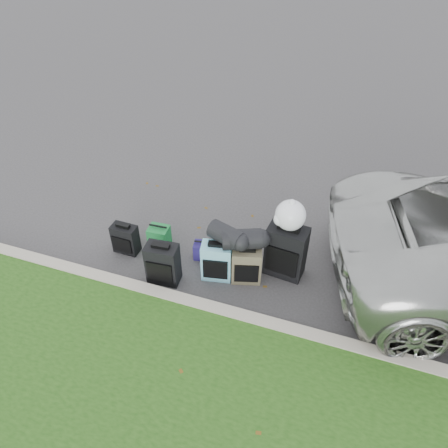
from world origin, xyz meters
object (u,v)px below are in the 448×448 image
(suitcase_large_black_left, at_px, (163,264))
(suitcase_teal, at_px, (217,261))
(suitcase_large_black_right, at_px, (286,251))
(suitcase_olive, at_px, (247,265))
(tote_navy, at_px, (202,250))
(suitcase_small_black, at_px, (126,239))
(tote_green, at_px, (159,237))

(suitcase_large_black_left, height_order, suitcase_teal, suitcase_large_black_left)
(suitcase_large_black_left, distance_m, suitcase_large_black_right, 1.75)
(suitcase_olive, xyz_separation_m, tote_navy, (-0.76, 0.22, -0.15))
(suitcase_small_black, relative_size, suitcase_olive, 0.85)
(suitcase_small_black, distance_m, suitcase_large_black_right, 2.44)
(suitcase_small_black, relative_size, suitcase_teal, 0.79)
(suitcase_olive, bearing_deg, suitcase_teal, 175.26)
(suitcase_olive, bearing_deg, tote_navy, 147.99)
(suitcase_small_black, distance_m, suitcase_olive, 1.92)
(suitcase_large_black_right, height_order, tote_navy, suitcase_large_black_right)
(suitcase_large_black_right, xyz_separation_m, tote_green, (-1.98, -0.07, -0.24))
(suitcase_olive, xyz_separation_m, tote_green, (-1.49, 0.25, -0.11))
(suitcase_small_black, height_order, tote_green, suitcase_small_black)
(suitcase_olive, bearing_deg, suitcase_large_black_left, -176.28)
(tote_green, bearing_deg, suitcase_olive, -12.96)
(tote_green, height_order, tote_navy, tote_green)
(suitcase_large_black_right, bearing_deg, suitcase_olive, -140.83)
(tote_green, bearing_deg, tote_navy, -5.83)
(suitcase_large_black_right, bearing_deg, suitcase_teal, -150.21)
(suitcase_small_black, bearing_deg, suitcase_teal, -1.06)
(suitcase_olive, height_order, tote_green, suitcase_olive)
(suitcase_olive, bearing_deg, suitcase_large_black_right, 17.42)
(suitcase_teal, bearing_deg, suitcase_olive, -0.13)
(suitcase_small_black, bearing_deg, suitcase_large_black_right, 9.25)
(suitcase_large_black_left, height_order, tote_green, suitcase_large_black_left)
(suitcase_large_black_left, relative_size, suitcase_large_black_right, 0.78)
(suitcase_teal, bearing_deg, suitcase_large_black_right, 12.64)
(suitcase_teal, relative_size, tote_navy, 2.22)
(suitcase_olive, relative_size, suitcase_teal, 0.94)
(suitcase_large_black_right, height_order, tote_green, suitcase_large_black_right)
(tote_navy, bearing_deg, suitcase_large_black_left, -131.10)
(suitcase_small_black, relative_size, tote_navy, 1.76)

